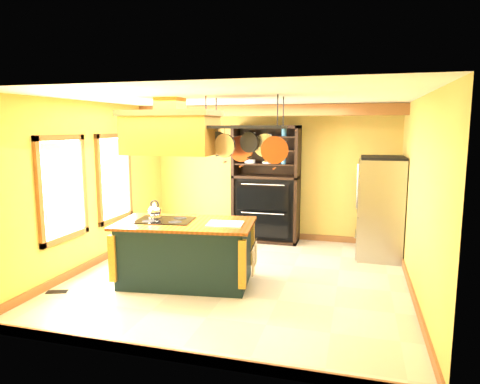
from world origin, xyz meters
The scene contains 15 objects.
floor centered at (0.00, 0.00, 0.00)m, with size 5.00×5.00×0.00m, color beige.
ceiling centered at (0.00, 0.00, 2.70)m, with size 5.00×5.00×0.00m, color white.
wall_back centered at (0.00, 2.50, 1.35)m, with size 5.00×0.02×2.70m, color gold.
wall_front centered at (0.00, -2.50, 1.35)m, with size 5.00×0.02×2.70m, color gold.
wall_left centered at (-2.50, 0.00, 1.35)m, with size 0.02×5.00×2.70m, color gold.
wall_right centered at (2.50, 0.00, 1.35)m, with size 0.02×5.00×2.70m, color gold.
ceiling_beam centered at (0.00, 1.70, 2.59)m, with size 5.00×0.15×0.20m, color #945C2D.
window_near centered at (-2.47, -0.80, 1.40)m, with size 0.06×1.06×1.56m.
window_far centered at (-2.47, 0.60, 1.40)m, with size 0.06×1.06×1.56m.
kitchen_island centered at (-0.70, -0.43, 0.47)m, with size 2.10×1.34×1.11m.
range_hood centered at (-0.89, -0.44, 2.24)m, with size 1.36×0.77×0.80m.
pot_rack centered at (0.22, -0.44, 2.17)m, with size 1.18×0.54×0.89m.
refrigerator centered at (2.10, 1.65, 0.85)m, with size 0.76×0.89×1.75m.
hutch centered at (-0.06, 2.25, 0.90)m, with size 1.31×0.60×2.32m.
floor_register centered at (-2.30, -1.28, 0.01)m, with size 0.28×0.12×0.01m, color black.
Camera 1 is at (1.70, -6.10, 2.29)m, focal length 32.00 mm.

